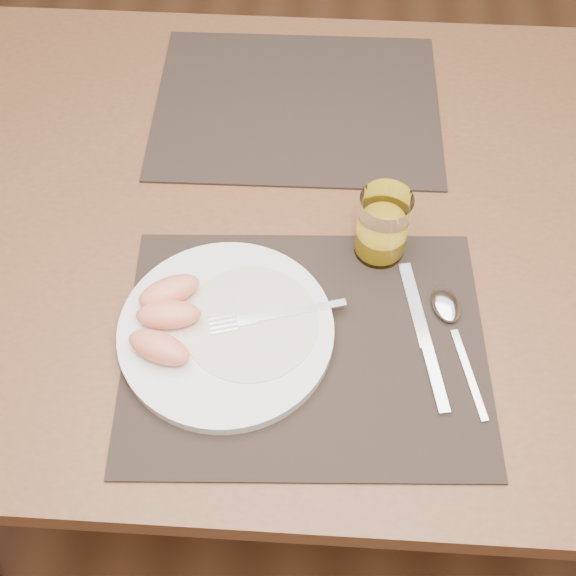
{
  "coord_description": "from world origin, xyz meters",
  "views": [
    {
      "loc": [
        0.01,
        -0.67,
        1.54
      ],
      "look_at": [
        -0.02,
        -0.15,
        0.77
      ],
      "focal_mm": 45.0,
      "sensor_mm": 36.0,
      "label": 1
    }
  ],
  "objects_px": {
    "knife": "(427,347)",
    "juice_glass": "(382,228)",
    "placemat_near": "(305,346)",
    "plate": "(226,331)",
    "spoon": "(449,314)",
    "table": "(307,248)",
    "placemat_far": "(297,105)",
    "fork": "(266,317)"
  },
  "relations": [
    {
      "from": "spoon",
      "to": "juice_glass",
      "type": "bearing_deg",
      "value": 130.48
    },
    {
      "from": "fork",
      "to": "juice_glass",
      "type": "xyz_separation_m",
      "value": [
        0.14,
        0.13,
        0.03
      ]
    },
    {
      "from": "plate",
      "to": "spoon",
      "type": "relative_size",
      "value": 1.41
    },
    {
      "from": "plate",
      "to": "placemat_near",
      "type": "bearing_deg",
      "value": -5.63
    },
    {
      "from": "table",
      "to": "juice_glass",
      "type": "height_order",
      "value": "juice_glass"
    },
    {
      "from": "fork",
      "to": "spoon",
      "type": "height_order",
      "value": "fork"
    },
    {
      "from": "fork",
      "to": "juice_glass",
      "type": "height_order",
      "value": "juice_glass"
    },
    {
      "from": "table",
      "to": "placemat_near",
      "type": "xyz_separation_m",
      "value": [
        0.01,
        -0.22,
        0.09
      ]
    },
    {
      "from": "placemat_near",
      "to": "plate",
      "type": "xyz_separation_m",
      "value": [
        -0.1,
        0.01,
        0.01
      ]
    },
    {
      "from": "spoon",
      "to": "plate",
      "type": "bearing_deg",
      "value": -171.15
    },
    {
      "from": "juice_glass",
      "to": "placemat_near",
      "type": "bearing_deg",
      "value": -120.81
    },
    {
      "from": "spoon",
      "to": "knife",
      "type": "bearing_deg",
      "value": -122.22
    },
    {
      "from": "knife",
      "to": "spoon",
      "type": "relative_size",
      "value": 1.15
    },
    {
      "from": "table",
      "to": "juice_glass",
      "type": "relative_size",
      "value": 13.53
    },
    {
      "from": "table",
      "to": "spoon",
      "type": "height_order",
      "value": "spoon"
    },
    {
      "from": "placemat_near",
      "to": "juice_glass",
      "type": "relative_size",
      "value": 4.35
    },
    {
      "from": "knife",
      "to": "placemat_near",
      "type": "bearing_deg",
      "value": -178.05
    },
    {
      "from": "knife",
      "to": "juice_glass",
      "type": "distance_m",
      "value": 0.17
    },
    {
      "from": "plate",
      "to": "knife",
      "type": "xyz_separation_m",
      "value": [
        0.25,
        -0.0,
        -0.01
      ]
    },
    {
      "from": "table",
      "to": "plate",
      "type": "bearing_deg",
      "value": -114.01
    },
    {
      "from": "knife",
      "to": "spoon",
      "type": "distance_m",
      "value": 0.06
    },
    {
      "from": "placemat_near",
      "to": "placemat_far",
      "type": "distance_m",
      "value": 0.44
    },
    {
      "from": "plate",
      "to": "knife",
      "type": "height_order",
      "value": "plate"
    },
    {
      "from": "table",
      "to": "fork",
      "type": "relative_size",
      "value": 8.11
    },
    {
      "from": "spoon",
      "to": "table",
      "type": "bearing_deg",
      "value": 138.35
    },
    {
      "from": "placemat_far",
      "to": "fork",
      "type": "bearing_deg",
      "value": -92.45
    },
    {
      "from": "placemat_far",
      "to": "spoon",
      "type": "relative_size",
      "value": 2.36
    },
    {
      "from": "placemat_near",
      "to": "juice_glass",
      "type": "height_order",
      "value": "juice_glass"
    },
    {
      "from": "placemat_near",
      "to": "juice_glass",
      "type": "distance_m",
      "value": 0.19
    },
    {
      "from": "placemat_far",
      "to": "fork",
      "type": "distance_m",
      "value": 0.41
    },
    {
      "from": "fork",
      "to": "placemat_near",
      "type": "bearing_deg",
      "value": -28.73
    },
    {
      "from": "knife",
      "to": "spoon",
      "type": "height_order",
      "value": "spoon"
    },
    {
      "from": "plate",
      "to": "knife",
      "type": "distance_m",
      "value": 0.25
    },
    {
      "from": "placemat_near",
      "to": "knife",
      "type": "distance_m",
      "value": 0.15
    },
    {
      "from": "placemat_near",
      "to": "knife",
      "type": "bearing_deg",
      "value": 1.95
    },
    {
      "from": "table",
      "to": "spoon",
      "type": "distance_m",
      "value": 0.27
    },
    {
      "from": "placemat_near",
      "to": "spoon",
      "type": "xyz_separation_m",
      "value": [
        0.18,
        0.05,
        0.01
      ]
    },
    {
      "from": "knife",
      "to": "spoon",
      "type": "xyz_separation_m",
      "value": [
        0.03,
        0.05,
        0.0
      ]
    },
    {
      "from": "placemat_near",
      "to": "fork",
      "type": "height_order",
      "value": "fork"
    },
    {
      "from": "juice_glass",
      "to": "placemat_far",
      "type": "bearing_deg",
      "value": 114.03
    },
    {
      "from": "juice_glass",
      "to": "spoon",
      "type": "bearing_deg",
      "value": -49.52
    },
    {
      "from": "fork",
      "to": "knife",
      "type": "distance_m",
      "value": 0.2
    }
  ]
}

